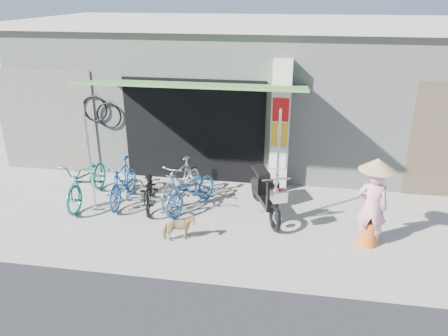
% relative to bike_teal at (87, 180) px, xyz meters
% --- Properties ---
extents(ground, '(80.00, 80.00, 0.00)m').
position_rel_bike_teal_xyz_m(ground, '(3.25, -0.99, -0.51)').
color(ground, '#A59F95').
rests_on(ground, ground).
extents(bicycle_shop, '(12.30, 5.30, 3.66)m').
position_rel_bike_teal_xyz_m(bicycle_shop, '(3.25, 4.10, 1.33)').
color(bicycle_shop, '#9BA19A').
rests_on(bicycle_shop, ground).
extents(shop_pillar, '(0.42, 0.44, 3.00)m').
position_rel_bike_teal_xyz_m(shop_pillar, '(4.10, 1.45, 0.99)').
color(shop_pillar, beige).
rests_on(shop_pillar, ground).
extents(awning, '(4.60, 1.88, 2.72)m').
position_rel_bike_teal_xyz_m(awning, '(2.35, 0.63, 2.00)').
color(awning, '#447133').
rests_on(awning, ground).
extents(neighbour_left, '(2.60, 0.06, 2.60)m').
position_rel_bike_teal_xyz_m(neighbour_left, '(-1.75, 1.60, 0.79)').
color(neighbour_left, '#6B665B').
rests_on(neighbour_left, ground).
extents(bike_teal, '(0.73, 1.96, 1.02)m').
position_rel_bike_teal_xyz_m(bike_teal, '(0.00, 0.00, 0.00)').
color(bike_teal, '#1C7E6B').
rests_on(bike_teal, ground).
extents(bike_blue, '(0.51, 1.63, 0.97)m').
position_rel_bike_teal_xyz_m(bike_blue, '(0.79, 0.09, -0.02)').
color(bike_blue, '#215899').
rests_on(bike_blue, ground).
extents(bike_black, '(0.93, 1.63, 0.81)m').
position_rel_bike_teal_xyz_m(bike_black, '(1.41, 0.01, -0.10)').
color(bike_black, black).
rests_on(bike_black, ground).
extents(bike_silver, '(0.90, 1.75, 1.01)m').
position_rel_bike_teal_xyz_m(bike_silver, '(2.06, 0.27, -0.00)').
color(bike_silver, '#A0A0A5').
rests_on(bike_silver, ground).
extents(bike_navy, '(1.20, 1.74, 0.87)m').
position_rel_bike_teal_xyz_m(bike_navy, '(2.33, 0.05, -0.07)').
color(bike_navy, '#22599E').
rests_on(bike_navy, ground).
extents(street_dog, '(0.67, 0.50, 0.52)m').
position_rel_bike_teal_xyz_m(street_dog, '(2.41, -1.29, -0.25)').
color(street_dog, tan).
rests_on(street_dog, ground).
extents(moped, '(0.89, 1.87, 1.10)m').
position_rel_bike_teal_xyz_m(moped, '(3.89, 0.08, -0.01)').
color(moped, black).
rests_on(moped, ground).
extents(nun, '(0.64, 0.64, 1.71)m').
position_rel_bike_teal_xyz_m(nun, '(5.88, -0.82, 0.34)').
color(nun, pink).
rests_on(nun, ground).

